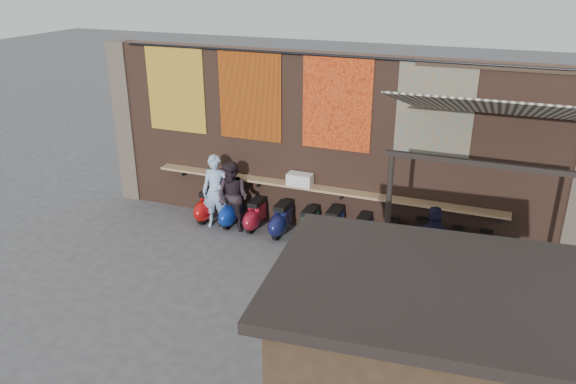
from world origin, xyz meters
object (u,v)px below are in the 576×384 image
object	(u,v)px
scooter_stool_5	(333,227)
scooter_stool_10	(483,253)
scooter_stool_1	(232,211)
shopper_navy	(433,250)
scooter_stool_8	(420,241)
scooter_stool_7	(390,238)
shopper_grey	(480,298)
shopper_tan	(433,276)
scooter_stool_6	(362,232)
scooter_stool_9	(455,248)
scooter_stool_2	(255,215)
diner_right	(233,197)
diner_left	(216,192)
scooter_stool_0	(208,206)
scooter_stool_3	(281,220)
scooter_stool_4	(308,225)
shelf_box	(300,180)

from	to	relation	value
scooter_stool_5	scooter_stool_10	xyz separation A→B (m)	(3.13, -0.00, -0.02)
scooter_stool_1	shopper_navy	size ratio (longest dim) A/B	0.45
scooter_stool_8	scooter_stool_5	bearing A→B (deg)	-179.52
scooter_stool_7	shopper_navy	distance (m)	1.64
shopper_grey	shopper_tan	distance (m)	0.95
scooter_stool_6	scooter_stool_9	distance (m)	1.92
scooter_stool_7	scooter_stool_2	bearing A→B (deg)	179.78
shopper_navy	scooter_stool_7	bearing A→B (deg)	-68.84
scooter_stool_5	shopper_tan	size ratio (longest dim) A/B	0.54
scooter_stool_1	scooter_stool_6	size ratio (longest dim) A/B	1.02
scooter_stool_1	scooter_stool_10	xyz separation A→B (m)	(5.61, -0.01, 0.00)
diner_right	shopper_navy	size ratio (longest dim) A/B	0.96
scooter_stool_2	diner_left	xyz separation A→B (m)	(-0.90, -0.17, 0.52)
scooter_stool_0	scooter_stool_3	bearing A→B (deg)	-2.80
scooter_stool_9	scooter_stool_0	bearing A→B (deg)	179.89
diner_left	scooter_stool_10	bearing A→B (deg)	-13.83
scooter_stool_0	scooter_stool_8	distance (m)	4.99
shopper_navy	shopper_tan	size ratio (longest dim) A/B	1.13
diner_left	shopper_navy	xyz separation A→B (m)	(5.03, -1.04, -0.01)
scooter_stool_4	scooter_stool_5	size ratio (longest dim) A/B	0.91
shopper_navy	scooter_stool_8	bearing A→B (deg)	-90.73
scooter_stool_2	diner_right	world-z (taller)	diner_right
scooter_stool_9	scooter_stool_10	xyz separation A→B (m)	(0.56, -0.04, 0.01)
scooter_stool_9	scooter_stool_8	bearing A→B (deg)	-178.45
scooter_stool_5	shopper_tan	xyz separation A→B (m)	(2.37, -1.95, 0.37)
scooter_stool_4	shopper_tan	world-z (taller)	shopper_tan
scooter_stool_0	scooter_stool_4	xyz separation A→B (m)	(2.57, -0.10, -0.02)
scooter_stool_5	shopper_navy	xyz separation A→B (m)	(2.26, -1.20, 0.47)
scooter_stool_10	shopper_navy	distance (m)	1.56
scooter_stool_2	scooter_stool_8	bearing A→B (deg)	0.02
scooter_stool_3	scooter_stool_8	size ratio (longest dim) A/B	0.95
shopper_grey	scooter_stool_7	bearing A→B (deg)	-44.66
scooter_stool_4	diner_left	world-z (taller)	diner_left
scooter_stool_6	scooter_stool_10	size ratio (longest dim) A/B	0.97
scooter_stool_3	scooter_stool_8	bearing A→B (deg)	1.20
scooter_stool_9	shopper_navy	size ratio (longest dim) A/B	0.43
scooter_stool_10	diner_right	distance (m)	5.48
scooter_stool_5	scooter_stool_9	distance (m)	2.57
scooter_stool_0	shopper_navy	distance (m)	5.55
scooter_stool_10	scooter_stool_6	bearing A→B (deg)	179.25
shelf_box	shopper_grey	bearing A→B (deg)	-34.19
scooter_stool_5	scooter_stool_9	xyz separation A→B (m)	(2.57, 0.03, -0.04)
scooter_stool_9	diner_left	size ratio (longest dim) A/B	0.43
scooter_stool_4	shopper_grey	bearing A→B (deg)	-32.88
shopper_navy	scooter_stool_2	bearing A→B (deg)	-34.93
scooter_stool_9	diner_right	distance (m)	4.92
scooter_stool_5	scooter_stool_3	bearing A→B (deg)	-177.69
scooter_stool_6	shopper_navy	world-z (taller)	shopper_navy
scooter_stool_3	shopper_grey	distance (m)	5.02
scooter_stool_1	scooter_stool_4	distance (m)	1.92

